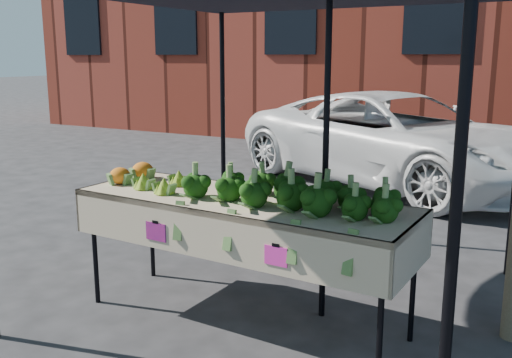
# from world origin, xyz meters

# --- Properties ---
(ground) EXTENTS (90.00, 90.00, 0.00)m
(ground) POSITION_xyz_m (0.00, 0.00, 0.00)
(ground) COLOR #262628
(table) EXTENTS (2.43, 0.89, 0.90)m
(table) POSITION_xyz_m (-0.03, -0.00, 0.45)
(table) COLOR #CDB494
(table) RESTS_ON ground
(canopy) EXTENTS (3.16, 3.16, 2.74)m
(canopy) POSITION_xyz_m (0.09, 0.43, 1.37)
(canopy) COLOR black
(canopy) RESTS_ON ground
(broccoli_heap) EXTENTS (1.51, 0.54, 0.23)m
(broccoli_heap) POSITION_xyz_m (0.33, 0.02, 1.01)
(broccoli_heap) COLOR #0B340A
(broccoli_heap) RESTS_ON table
(romanesco_cluster) EXTENTS (0.41, 0.45, 0.18)m
(romanesco_cluster) POSITION_xyz_m (-0.70, -0.02, 0.99)
(romanesco_cluster) COLOR #9EAC2E
(romanesco_cluster) RESTS_ON table
(cauliflower_pair) EXTENTS (0.21, 0.41, 0.16)m
(cauliflower_pair) POSITION_xyz_m (-1.07, 0.06, 0.98)
(cauliflower_pair) COLOR orange
(cauliflower_pair) RESTS_ON table
(vehicle) EXTENTS (2.14, 2.60, 4.87)m
(vehicle) POSITION_xyz_m (-0.32, 4.95, 2.44)
(vehicle) COLOR white
(vehicle) RESTS_ON ground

